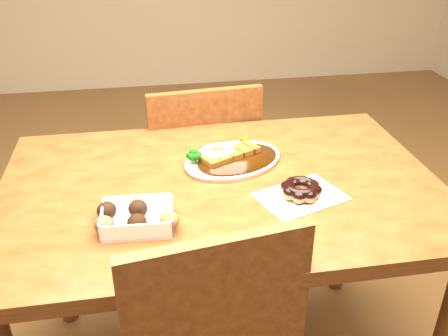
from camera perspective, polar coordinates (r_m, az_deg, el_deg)
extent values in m
cube|color=#45240D|center=(1.38, -0.30, -2.40)|extent=(1.20, 0.80, 0.04)
cylinder|color=#45240D|center=(1.89, -18.62, -8.20)|extent=(0.06, 0.06, 0.71)
cylinder|color=#45240D|center=(2.00, 13.62, -5.23)|extent=(0.06, 0.06, 0.71)
cube|color=#45240D|center=(2.04, -3.15, -1.04)|extent=(0.46, 0.46, 0.04)
cylinder|color=#45240D|center=(2.33, 0.20, -3.31)|extent=(0.04, 0.04, 0.41)
cylinder|color=#45240D|center=(2.28, -8.09, -4.44)|extent=(0.04, 0.04, 0.41)
cylinder|color=#45240D|center=(2.06, 2.68, -8.14)|extent=(0.04, 0.04, 0.41)
cylinder|color=#45240D|center=(2.01, -6.76, -9.59)|extent=(0.04, 0.04, 0.41)
cube|color=#45240D|center=(1.77, -2.06, 2.76)|extent=(0.40, 0.07, 0.40)
cube|color=#45240D|center=(1.08, -0.72, -16.70)|extent=(0.40, 0.09, 0.40)
ellipsoid|color=white|center=(1.47, 1.03, 0.86)|extent=(0.35, 0.31, 0.01)
ellipsoid|color=black|center=(1.46, 1.55, 1.00)|extent=(0.30, 0.26, 0.01)
cube|color=#6B380C|center=(1.46, 0.75, 1.55)|extent=(0.19, 0.14, 0.02)
ellipsoid|color=white|center=(1.46, -0.74, 2.01)|extent=(0.13, 0.12, 0.01)
ellipsoid|color=#FFB214|center=(1.46, -0.74, 2.05)|extent=(0.03, 0.03, 0.02)
cube|color=white|center=(1.20, -9.85, -5.55)|extent=(0.18, 0.14, 0.04)
ellipsoid|color=black|center=(1.19, -13.54, -6.34)|extent=(0.05, 0.05, 0.04)
ellipsoid|color=black|center=(1.18, -9.92, -6.19)|extent=(0.05, 0.05, 0.04)
ellipsoid|color=brown|center=(1.17, -6.27, -6.01)|extent=(0.05, 0.05, 0.04)
ellipsoid|color=black|center=(1.24, -13.28, -4.76)|extent=(0.05, 0.05, 0.04)
ellipsoid|color=black|center=(1.23, -9.81, -4.60)|extent=(0.05, 0.05, 0.04)
cube|color=silver|center=(1.32, 8.74, -3.24)|extent=(0.26, 0.22, 0.00)
torus|color=olive|center=(1.31, 8.80, -2.53)|extent=(0.13, 0.13, 0.03)
torus|color=black|center=(1.30, 8.83, -2.17)|extent=(0.12, 0.12, 0.02)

